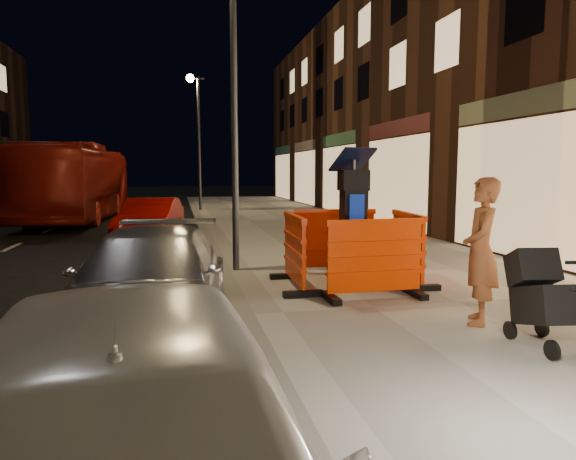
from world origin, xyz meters
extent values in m
plane|color=black|center=(0.00, 0.00, 0.00)|extent=(120.00, 120.00, 0.00)
cube|color=#99978B|center=(3.00, 0.00, 0.07)|extent=(6.00, 60.00, 0.15)
cube|color=slate|center=(0.00, 0.00, 0.07)|extent=(0.30, 60.00, 0.15)
cube|color=black|center=(1.94, 1.39, 1.17)|extent=(0.69, 0.69, 2.04)
cube|color=#FF3800|center=(1.94, 0.44, 0.72)|extent=(1.48, 0.63, 1.14)
cube|color=#FF3800|center=(1.94, 2.34, 0.72)|extent=(1.52, 0.77, 1.14)
cube|color=#FF3800|center=(0.99, 1.39, 0.72)|extent=(0.65, 1.48, 1.14)
cube|color=#FF3800|center=(2.89, 1.39, 0.72)|extent=(0.75, 1.52, 1.14)
imported|color=silver|center=(-1.13, -0.04, 0.00)|extent=(2.18, 4.46, 1.25)
imported|color=#A60801|center=(-1.51, 8.10, 0.00)|extent=(1.84, 3.85, 1.22)
imported|color=maroon|center=(-4.67, 15.52, 0.00)|extent=(2.83, 10.79, 2.99)
imported|color=#994F29|center=(2.71, -0.95, 1.02)|extent=(0.67, 0.76, 1.74)
cube|color=black|center=(2.91, -1.85, 0.64)|extent=(0.63, 0.86, 0.99)
cylinder|color=#3F3F44|center=(0.25, 3.00, 3.15)|extent=(0.12, 0.12, 6.00)
cylinder|color=#3F3F44|center=(0.25, 18.00, 3.15)|extent=(0.12, 0.12, 6.00)
camera|label=1|loc=(-0.77, -6.32, 1.97)|focal=32.00mm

